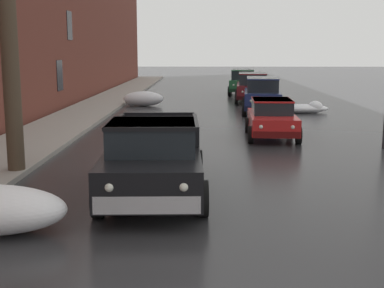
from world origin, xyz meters
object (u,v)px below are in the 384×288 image
Objects in this scene: suv_darkblue_parked_kerbside_mid at (262,94)px; bare_tree_second_along_sidewalk at (11,26)px; pickup_truck_black_approaching_near_lane at (154,157)px; suv_maroon_parked_far_down_block at (252,86)px; sedan_red_parked_kerbside_close at (272,118)px; suv_green_queued_behind_truck at (243,81)px.

bare_tree_second_along_sidewalk is at bearing -119.78° from suv_darkblue_parked_kerbside_mid.
suv_maroon_parked_far_down_block is (4.16, 21.30, 0.11)m from pickup_truck_black_approaching_near_lane.
sedan_red_parked_kerbside_close is at bearing -93.78° from suv_darkblue_parked_kerbside_mid.
sedan_red_parked_kerbside_close is (7.32, 5.98, -3.04)m from bare_tree_second_along_sidewalk.
sedan_red_parked_kerbside_close is (3.62, 8.00, -0.13)m from pickup_truck_black_approaching_near_lane.
bare_tree_second_along_sidewalk is 26.58m from suv_green_queued_behind_truck.
suv_green_queued_behind_truck is (-0.11, 5.99, 0.00)m from suv_maroon_parked_far_down_block.
suv_maroon_parked_far_down_block is at bearing 78.95° from pickup_truck_black_approaching_near_lane.
suv_maroon_parked_far_down_block is at bearing 87.69° from sedan_red_parked_kerbside_close.
pickup_truck_black_approaching_near_lane is at bearing -104.74° from suv_darkblue_parked_kerbside_mid.
pickup_truck_black_approaching_near_lane is at bearing -114.36° from sedan_red_parked_kerbside_close.
sedan_red_parked_kerbside_close is at bearing 39.24° from bare_tree_second_along_sidewalk.
suv_maroon_parked_far_down_block and suv_green_queued_behind_truck have the same top height.
suv_green_queued_behind_truck is (0.43, 19.29, 0.24)m from sedan_red_parked_kerbside_close.
sedan_red_parked_kerbside_close is at bearing -92.31° from suv_maroon_parked_far_down_block.
pickup_truck_black_approaching_near_lane is 8.78m from sedan_red_parked_kerbside_close.
suv_green_queued_behind_truck is (-0.08, 11.58, 0.00)m from suv_darkblue_parked_kerbside_mid.
bare_tree_second_along_sidewalk is at bearing -140.76° from sedan_red_parked_kerbside_close.
suv_green_queued_behind_truck is at bearing 81.56° from pickup_truck_black_approaching_near_lane.
sedan_red_parked_kerbside_close is at bearing -91.27° from suv_green_queued_behind_truck.
suv_darkblue_parked_kerbside_mid is (4.13, 15.71, 0.10)m from pickup_truck_black_approaching_near_lane.
pickup_truck_black_approaching_near_lane is at bearing -101.05° from suv_maroon_parked_far_down_block.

